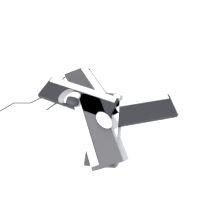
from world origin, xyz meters
TOP-DOWN VIEW (x-y plane):
  - ground_plane at (0.00, 0.00)m, footprint 3.20×3.20m
  - keyboard_0 at (0.06, -0.06)m, footprint 0.45×0.19m
  - keyboard_1 at (-0.15, 0.14)m, footprint 0.24×0.46m
  - keyboard_2 at (-0.13, -0.10)m, footprint 0.30×0.46m
  - keyboard_3 at (-0.23, 0.11)m, footprint 0.44×0.39m
  - keyboard_4 at (-0.19, -0.10)m, footprint 0.16×0.44m
  - mouse_0 at (-0.29, 0.11)m, footprint 0.13×0.12m
  - mouse_1 at (-0.13, -0.10)m, footprint 0.10×0.13m
  - mouse_2 at (-0.27, 0.08)m, footprint 0.11×0.13m
  - mouse_3 at (-0.27, 0.09)m, footprint 0.11×0.07m
  - cable_1 at (-0.28, 0.27)m, footprint 0.32×0.28m

SIDE VIEW (x-z plane):
  - ground_plane at x=0.00m, z-range 0.00..0.00m
  - cable_1 at x=-0.28m, z-range 0.00..0.01m
  - keyboard_0 at x=0.06m, z-range 0.00..0.03m
  - keyboard_1 at x=-0.15m, z-range 0.00..0.03m
  - keyboard_2 at x=-0.13m, z-range 0.00..0.03m
  - keyboard_3 at x=-0.23m, z-range 0.03..0.06m
  - keyboard_4 at x=-0.19m, z-range 0.03..0.06m
  - mouse_0 at x=-0.29m, z-range 0.06..0.10m
  - mouse_1 at x=-0.13m, z-range 0.06..0.10m
  - mouse_2 at x=-0.27m, z-range 0.06..0.10m
  - mouse_3 at x=-0.27m, z-range 0.06..0.10m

